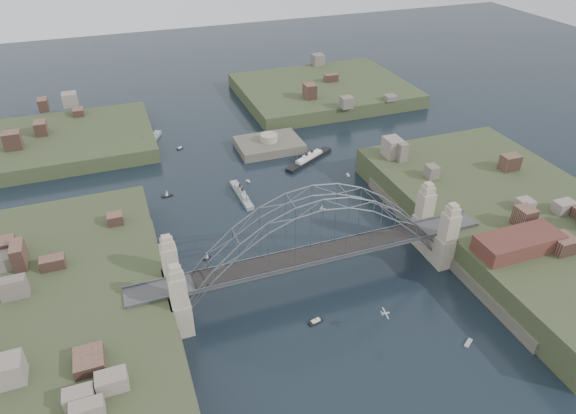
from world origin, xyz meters
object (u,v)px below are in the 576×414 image
(bridge, at_px, (316,240))
(ocean_liner, at_px, (309,159))
(fort_island, at_px, (269,150))
(wharf_shed, at_px, (518,243))
(naval_cruiser_near, at_px, (242,194))
(naval_cruiser_far, at_px, (150,141))

(bridge, height_order, ocean_liner, bridge)
(fort_island, relative_size, wharf_shed, 1.10)
(wharf_shed, bearing_deg, fort_island, 110.85)
(fort_island, relative_size, naval_cruiser_near, 1.32)
(bridge, relative_size, wharf_shed, 4.20)
(wharf_shed, distance_m, ocean_liner, 74.59)
(fort_island, distance_m, naval_cruiser_near, 32.59)
(ocean_liner, bearing_deg, fort_island, 125.46)
(naval_cruiser_near, bearing_deg, naval_cruiser_far, 114.60)
(naval_cruiser_far, bearing_deg, fort_island, -25.28)
(naval_cruiser_far, bearing_deg, wharf_shed, -55.39)
(bridge, relative_size, naval_cruiser_far, 5.02)
(ocean_liner, bearing_deg, wharf_shed, -72.37)
(wharf_shed, bearing_deg, naval_cruiser_far, 124.61)
(bridge, distance_m, ocean_liner, 61.61)
(naval_cruiser_near, xyz_separation_m, ocean_liner, (27.23, 13.92, 0.03))
(fort_island, xyz_separation_m, ocean_liner, (9.58, -13.46, 1.15))
(fort_island, bearing_deg, naval_cruiser_near, -122.81)
(bridge, relative_size, ocean_liner, 4.24)
(wharf_shed, height_order, naval_cruiser_far, wharf_shed)
(fort_island, bearing_deg, ocean_liner, -54.54)
(bridge, bearing_deg, naval_cruiser_near, 97.55)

